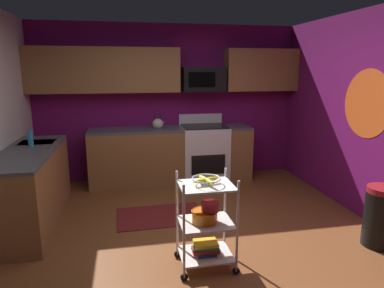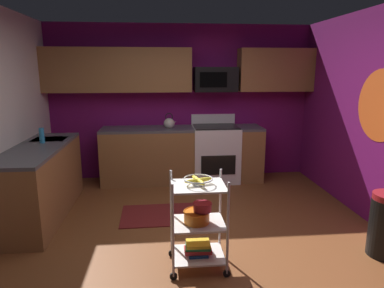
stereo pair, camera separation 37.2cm
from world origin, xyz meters
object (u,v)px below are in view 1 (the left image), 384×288
Objects in this scene: microwave at (203,79)px; mixing_bowl_small at (210,206)px; fruit_bowl at (206,180)px; oven_range at (204,152)px; mixing_bowl_large at (205,216)px; rolling_cart at (206,222)px; dish_soap_bottle at (30,139)px; book_stack at (206,248)px; trash_can at (381,217)px; kettle at (158,124)px.

microwave reaches higher than mixing_bowl_small.
mixing_bowl_small is (-0.54, -2.71, -1.08)m from microwave.
oven_range is at bearing 77.32° from fruit_bowl.
microwave is 3.01m from mixing_bowl_large.
dish_soap_bottle reaches higher than rolling_cart.
book_stack is 1.31× the size of dish_soap_bottle.
dish_soap_bottle is 4.17m from trash_can.
oven_range is 2.66m from mixing_bowl_small.
fruit_bowl is at bearing -179.28° from trash_can.
microwave is 1.05m from kettle.
book_stack is at bearing 169.68° from mixing_bowl_small.
mixing_bowl_large is 1.95m from trash_can.
kettle reaches higher than oven_range.
rolling_cart reaches higher than mixing_bowl_small.
fruit_bowl is 2.00m from trash_can.
microwave is at bearing 116.64° from trash_can.
trash_can is (1.93, 0.02, -0.55)m from fruit_bowl.
mixing_bowl_large is at bearing -179.29° from trash_can.
rolling_cart is at bearing -179.28° from trash_can.
trash_can is (3.81, -1.55, -0.69)m from dish_soap_bottle.
book_stack is 0.40× the size of trash_can.
book_stack is 0.99× the size of kettle.
book_stack is (0.00, 0.00, -0.26)m from rolling_cart.
kettle is at bearing 94.18° from book_stack.
fruit_bowl is at bearing -102.20° from microwave.
dish_soap_bottle is 0.30× the size of trash_can.
kettle reaches higher than mixing_bowl_small.
trash_can is at bearing 0.72° from fruit_bowl.
mixing_bowl_small is 2.64m from kettle.
trash_can is (2.11, -2.57, -0.67)m from kettle.
microwave is 3.15m from book_stack.
mixing_bowl_small is at bearing -179.05° from trash_can.
microwave is at bearing 78.63° from mixing_bowl_small.
microwave is 2.78× the size of mixing_bowl_large.
mixing_bowl_large is at bearing -180.00° from fruit_bowl.
rolling_cart is 2.65m from kettle.
book_stack is at bearing 88.81° from rolling_cart.
microwave is at bearing 24.56° from dish_soap_bottle.
mixing_bowl_large is 2.49m from dish_soap_bottle.
rolling_cart is at bearing -102.20° from microwave.
trash_can is at bearing -62.44° from oven_range.
kettle is at bearing 129.49° from trash_can.
mixing_bowl_large is 0.95× the size of kettle.
microwave is 2.97m from mixing_bowl_small.
trash_can is at bearing 0.72° from rolling_cart.
oven_range is 4.37× the size of mixing_bowl_large.
microwave is 3.03m from rolling_cart.
trash_can is (1.94, 0.02, -0.19)m from mixing_bowl_large.
kettle reaches higher than dish_soap_bottle.
oven_range is 6.04× the size of mixing_bowl_small.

